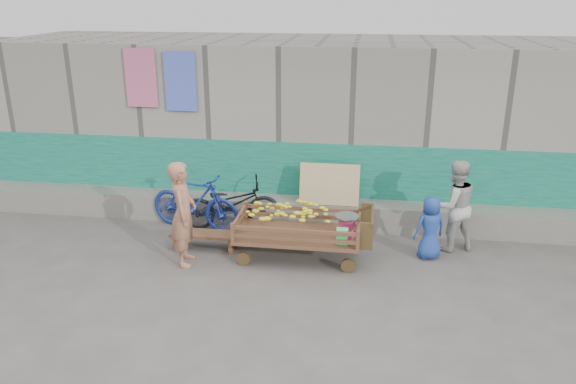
# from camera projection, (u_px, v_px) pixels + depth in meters

# --- Properties ---
(ground) EXTENTS (80.00, 80.00, 0.00)m
(ground) POSITION_uv_depth(u_px,v_px,m) (293.00, 291.00, 7.64)
(ground) COLOR #4D4A46
(ground) RESTS_ON ground
(building_wall) EXTENTS (12.00, 3.50, 3.00)m
(building_wall) POSITION_uv_depth(u_px,v_px,m) (322.00, 121.00, 10.91)
(building_wall) COLOR gray
(building_wall) RESTS_ON ground
(banana_cart) EXTENTS (2.04, 0.93, 0.87)m
(banana_cart) POSITION_uv_depth(u_px,v_px,m) (296.00, 222.00, 8.39)
(banana_cart) COLOR brown
(banana_cart) RESTS_ON ground
(bench) EXTENTS (1.09, 0.33, 0.27)m
(bench) POSITION_uv_depth(u_px,v_px,m) (205.00, 237.00, 8.84)
(bench) COLOR brown
(bench) RESTS_ON ground
(vendor_man) EXTENTS (0.48, 0.64, 1.58)m
(vendor_man) POSITION_uv_depth(u_px,v_px,m) (183.00, 214.00, 8.18)
(vendor_man) COLOR #AA6C51
(vendor_man) RESTS_ON ground
(woman) EXTENTS (0.86, 0.78, 1.46)m
(woman) POSITION_uv_depth(u_px,v_px,m) (454.00, 206.00, 8.66)
(woman) COLOR #B9B9B2
(woman) RESTS_ON ground
(child) EXTENTS (0.57, 0.48, 0.98)m
(child) POSITION_uv_depth(u_px,v_px,m) (430.00, 228.00, 8.45)
(child) COLOR #21419A
(child) RESTS_ON ground
(bicycle_dark) EXTENTS (1.78, 0.98, 0.88)m
(bicycle_dark) POSITION_uv_depth(u_px,v_px,m) (231.00, 204.00, 9.53)
(bicycle_dark) COLOR black
(bicycle_dark) RESTS_ON ground
(bicycle_blue) EXTENTS (1.74, 0.88, 1.01)m
(bicycle_blue) POSITION_uv_depth(u_px,v_px,m) (195.00, 202.00, 9.45)
(bicycle_blue) COLOR navy
(bicycle_blue) RESTS_ON ground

